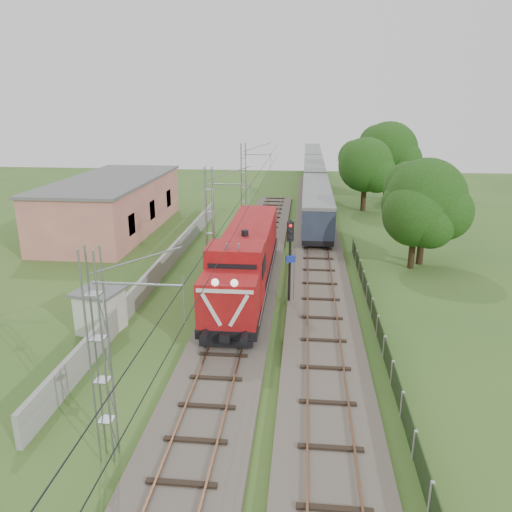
# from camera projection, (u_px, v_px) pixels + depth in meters

# --- Properties ---
(ground) EXTENTS (140.00, 140.00, 0.00)m
(ground) POSITION_uv_depth(u_px,v_px,m) (226.00, 355.00, 25.53)
(ground) COLOR #325921
(ground) RESTS_ON ground
(track_main) EXTENTS (4.20, 70.00, 0.45)m
(track_main) POSITION_uv_depth(u_px,v_px,m) (243.00, 299.00, 32.12)
(track_main) COLOR #6B6054
(track_main) RESTS_ON ground
(track_side) EXTENTS (4.20, 80.00, 0.45)m
(track_side) POSITION_uv_depth(u_px,v_px,m) (317.00, 246.00, 43.99)
(track_side) COLOR #6B6054
(track_side) RESTS_ON ground
(catenary) EXTENTS (3.31, 70.00, 8.00)m
(catenary) POSITION_uv_depth(u_px,v_px,m) (210.00, 222.00, 35.99)
(catenary) COLOR gray
(catenary) RESTS_ON ground
(boundary_wall) EXTENTS (0.25, 40.00, 1.50)m
(boundary_wall) POSITION_uv_depth(u_px,v_px,m) (165.00, 264.00, 37.31)
(boundary_wall) COLOR #9E9E99
(boundary_wall) RESTS_ON ground
(station_building) EXTENTS (8.40, 20.40, 5.22)m
(station_building) POSITION_uv_depth(u_px,v_px,m) (113.00, 205.00, 48.94)
(station_building) COLOR tan
(station_building) RESTS_ON ground
(fence) EXTENTS (0.12, 32.00, 1.20)m
(fence) POSITION_uv_depth(u_px,v_px,m) (378.00, 325.00, 27.44)
(fence) COLOR black
(fence) RESTS_ON ground
(locomotive) EXTENTS (3.18, 18.18, 4.62)m
(locomotive) POSITION_uv_depth(u_px,v_px,m) (246.00, 258.00, 33.30)
(locomotive) COLOR black
(locomotive) RESTS_ON ground
(coach_rake) EXTENTS (2.86, 63.82, 3.31)m
(coach_rake) POSITION_uv_depth(u_px,v_px,m) (314.00, 173.00, 71.86)
(coach_rake) COLOR black
(coach_rake) RESTS_ON ground
(signal_post) EXTENTS (0.60, 0.48, 5.53)m
(signal_post) POSITION_uv_depth(u_px,v_px,m) (290.00, 248.00, 30.53)
(signal_post) COLOR black
(signal_post) RESTS_ON ground
(relay_hut) EXTENTS (2.80, 2.80, 2.46)m
(relay_hut) POSITION_uv_depth(u_px,v_px,m) (100.00, 310.00, 27.86)
(relay_hut) COLOR silver
(relay_hut) RESTS_ON ground
(tree_a) EXTENTS (5.24, 4.99, 6.79)m
(tree_a) POSITION_uv_depth(u_px,v_px,m) (416.00, 215.00, 37.43)
(tree_a) COLOR #3D2B19
(tree_a) RESTS_ON ground
(tree_b) EXTENTS (6.45, 6.14, 8.36)m
(tree_b) POSITION_uv_depth(u_px,v_px,m) (427.00, 199.00, 38.09)
(tree_b) COLOR #3D2B19
(tree_b) RESTS_ON ground
(tree_c) EXTENTS (6.54, 6.23, 8.48)m
(tree_c) POSITION_uv_depth(u_px,v_px,m) (366.00, 165.00, 57.07)
(tree_c) COLOR #3D2B19
(tree_c) RESTS_ON ground
(tree_d) EXTENTS (7.68, 7.31, 9.95)m
(tree_d) POSITION_uv_depth(u_px,v_px,m) (389.00, 152.00, 63.15)
(tree_d) COLOR #3D2B19
(tree_d) RESTS_ON ground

